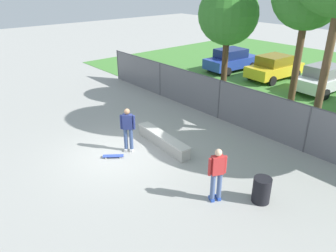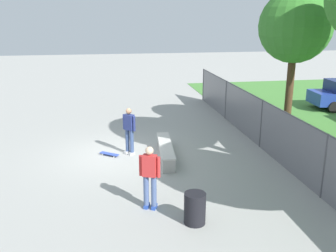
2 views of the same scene
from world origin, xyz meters
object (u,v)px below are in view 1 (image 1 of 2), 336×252
(car_blue, at_px, (231,60))
(car_white, at_px, (324,79))
(skateboard, at_px, (113,156))
(trash_bin, at_px, (262,190))
(concrete_ledge, at_px, (163,140))
(skateboarder, at_px, (128,128))
(bystander, at_px, (217,173))
(tree_near_left, at_px, (228,15))
(car_yellow, at_px, (274,67))

(car_blue, relative_size, car_white, 1.00)
(skateboard, relative_size, car_blue, 0.17)
(trash_bin, bearing_deg, concrete_ledge, 179.74)
(skateboarder, height_order, car_white, skateboarder)
(car_blue, bearing_deg, skateboard, -68.25)
(skateboarder, bearing_deg, bystander, 3.15)
(car_white, bearing_deg, trash_bin, -71.89)
(skateboarder, distance_m, bystander, 4.44)
(trash_bin, bearing_deg, car_white, 108.11)
(skateboarder, bearing_deg, skateboard, -85.26)
(skateboarder, bearing_deg, tree_near_left, 99.44)
(concrete_ledge, bearing_deg, skateboard, -104.10)
(car_white, height_order, trash_bin, car_white)
(skateboarder, distance_m, tree_near_left, 8.00)
(car_blue, relative_size, bystander, 2.38)
(concrete_ledge, height_order, car_blue, car_blue)
(skateboarder, relative_size, skateboard, 2.40)
(tree_near_left, height_order, car_yellow, tree_near_left)
(car_yellow, bearing_deg, concrete_ledge, -77.67)
(tree_near_left, distance_m, trash_bin, 9.70)
(car_yellow, xyz_separation_m, bystander, (6.46, -13.05, 0.17))
(skateboard, relative_size, car_yellow, 0.17)
(concrete_ledge, relative_size, car_blue, 0.72)
(car_blue, bearing_deg, car_white, 3.75)
(tree_near_left, height_order, car_blue, tree_near_left)
(skateboard, distance_m, car_blue, 14.66)
(skateboard, bearing_deg, tree_near_left, 98.96)
(skateboarder, relative_size, car_white, 0.42)
(tree_near_left, relative_size, trash_bin, 7.48)
(skateboard, xyz_separation_m, car_blue, (-5.43, 13.60, 0.77))
(skateboarder, bearing_deg, trash_bin, 13.39)
(car_white, bearing_deg, skateboarder, -96.32)
(concrete_ledge, relative_size, skateboarder, 1.72)
(concrete_ledge, distance_m, tree_near_left, 7.44)
(concrete_ledge, height_order, skateboarder, skateboarder)
(concrete_ledge, height_order, car_white, car_white)
(skateboard, relative_size, trash_bin, 0.91)
(tree_near_left, relative_size, bystander, 3.43)
(car_white, bearing_deg, bystander, -77.17)
(car_white, height_order, bystander, bystander)
(skateboarder, relative_size, car_yellow, 0.42)
(tree_near_left, bearing_deg, car_white, 67.15)
(bystander, bearing_deg, concrete_ledge, 164.58)
(skateboard, relative_size, tree_near_left, 0.12)
(car_blue, bearing_deg, trash_bin, -47.01)
(skateboarder, bearing_deg, car_white, 83.68)
(concrete_ledge, xyz_separation_m, bystander, (3.84, -1.06, 0.75))
(tree_near_left, bearing_deg, bystander, -50.40)
(trash_bin, bearing_deg, skateboarder, -166.61)
(concrete_ledge, bearing_deg, car_white, 85.80)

